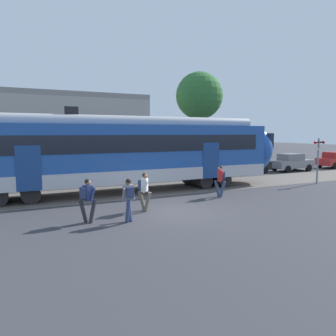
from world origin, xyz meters
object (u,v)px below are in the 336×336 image
Objects in this scene: parked_car_red at (335,160)px; crossing_signal at (318,154)px; pedestrian_navy at (87,197)px; pedestrian_white at (144,188)px; pedestrian_red at (220,178)px; parked_car_black at (247,164)px; parked_car_grey at (291,162)px; pedestrian_grey at (129,196)px.

parked_car_red is 11.97m from crossing_signal.
crossing_signal reaches higher than pedestrian_navy.
pedestrian_white is 1.00× the size of pedestrian_red.
pedestrian_white is 4.90m from pedestrian_red.
parked_car_black and parked_car_grey have the same top height.
parked_car_red is at bearing 21.33° from pedestrian_red.
pedestrian_white is (1.18, 1.39, 0.00)m from pedestrian_grey.
parked_car_grey is at bearing 55.97° from crossing_signal.
parked_car_black is at bearing 31.49° from pedestrian_navy.
crossing_signal is at bearing -83.98° from parked_car_black.
parked_car_black is 1.00× the size of parked_car_grey.
crossing_signal is at bearing 6.49° from pedestrian_red.
parked_car_black is at bearing 179.54° from parked_car_red.
pedestrian_navy is at bearing -148.51° from parked_car_black.
pedestrian_red is (5.95, 2.54, 0.00)m from pedestrian_grey.
pedestrian_white is at bearing -154.64° from parked_car_grey.
pedestrian_grey is 20.89m from parked_car_grey.
pedestrian_navy is at bearing -169.58° from crossing_signal.
pedestrian_grey is 0.41× the size of parked_car_black.
parked_car_red is (24.52, 9.79, -0.21)m from pedestrian_grey.
pedestrian_white is at bearing 17.19° from pedestrian_navy.
pedestrian_navy and pedestrian_white have the same top height.
crossing_signal is (-4.13, -6.12, 1.23)m from parked_car_grey.
pedestrian_grey is 14.86m from crossing_signal.
pedestrian_navy is 0.41× the size of parked_car_black.
pedestrian_navy is 1.00× the size of pedestrian_red.
pedestrian_red is (7.37, 1.95, 0.00)m from pedestrian_navy.
parked_car_grey is at bearing -178.39° from parked_car_red.
pedestrian_grey is 6.46m from pedestrian_red.
pedestrian_grey is 26.41m from parked_car_red.
parked_car_grey is at bearing 29.35° from pedestrian_red.
pedestrian_red is 0.56× the size of crossing_signal.
parked_car_red is (23.34, 8.40, -0.21)m from pedestrian_white.
pedestrian_navy and pedestrian_grey have the same top height.
pedestrian_grey and pedestrian_red have the same top height.
pedestrian_white is at bearing 49.73° from pedestrian_grey.
pedestrian_white is 0.56× the size of crossing_signal.
pedestrian_navy is 21.92m from parked_car_grey.
pedestrian_white is at bearing -160.22° from parked_car_red.
crossing_signal is at bearing 9.04° from pedestrian_white.
pedestrian_grey is 0.56× the size of crossing_signal.
crossing_signal reaches higher than pedestrian_grey.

